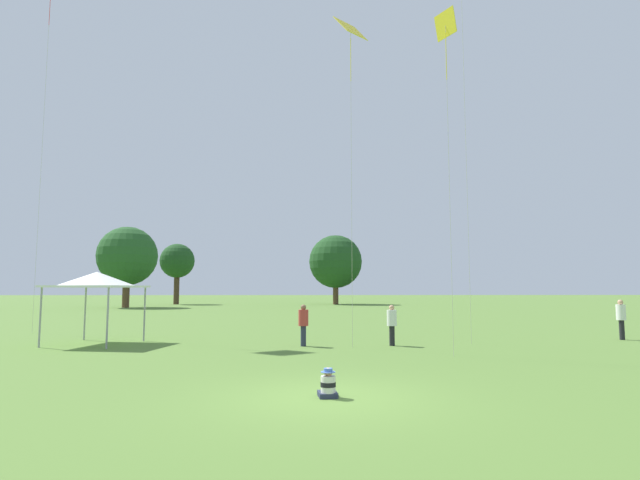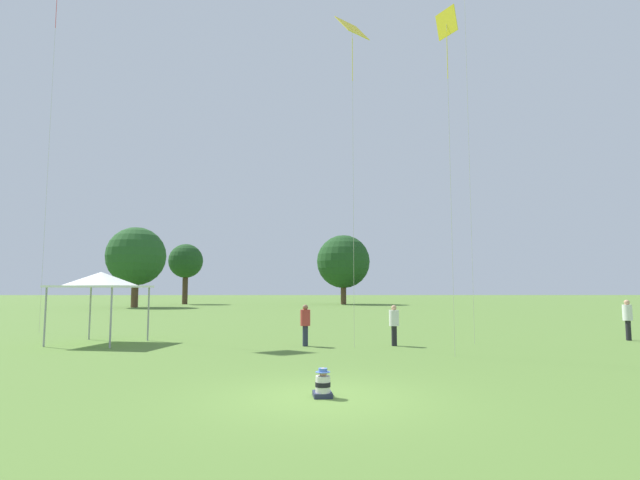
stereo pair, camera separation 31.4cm
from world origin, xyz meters
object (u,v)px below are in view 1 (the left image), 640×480
object	(u,v)px
person_standing_2	(392,322)
canopy_tent	(97,280)
seated_toddler	(328,385)
distant_tree_0	(127,256)
person_standing_0	(621,316)
kite_4	(446,37)
person_standing_1	(303,322)
distant_tree_1	(177,261)
distant_tree_2	(336,262)
kite_3	(351,37)

from	to	relation	value
person_standing_2	canopy_tent	distance (m)	11.81
seated_toddler	canopy_tent	bearing A→B (deg)	125.98
canopy_tent	distant_tree_0	world-z (taller)	distant_tree_0
person_standing_0	canopy_tent	world-z (taller)	canopy_tent
seated_toddler	kite_4	size ratio (longest dim) A/B	0.05
person_standing_1	distant_tree_1	bearing A→B (deg)	-32.33
person_standing_0	distant_tree_2	xyz separation A→B (m)	(-9.43, 47.56, 4.83)
person_standing_0	distant_tree_2	world-z (taller)	distant_tree_2
person_standing_2	distant_tree_0	size ratio (longest dim) A/B	0.17
canopy_tent	kite_3	bearing A→B (deg)	-8.10
seated_toddler	distant_tree_1	distance (m)	61.82
kite_3	kite_4	xyz separation A→B (m)	(3.05, -2.50, -1.28)
canopy_tent	person_standing_1	bearing A→B (deg)	-6.59
canopy_tent	distant_tree_1	distance (m)	49.93
person_standing_1	person_standing_0	bearing A→B (deg)	-133.59
kite_3	distant_tree_0	bearing A→B (deg)	124.39
person_standing_1	person_standing_2	world-z (taller)	person_standing_1
seated_toddler	person_standing_1	world-z (taller)	person_standing_1
kite_4	kite_3	bearing A→B (deg)	66.50
person_standing_1	canopy_tent	world-z (taller)	canopy_tent
person_standing_0	canopy_tent	size ratio (longest dim) A/B	0.49
person_standing_0	person_standing_1	bearing A→B (deg)	-150.46
person_standing_2	distant_tree_1	xyz separation A→B (m)	(-21.05, 49.81, 4.96)
person_standing_2	kite_4	size ratio (longest dim) A/B	0.13
seated_toddler	person_standing_0	xyz separation A→B (m)	(13.08, 10.90, 0.77)
person_standing_1	distant_tree_1	distance (m)	53.14
person_standing_1	distant_tree_2	distance (m)	49.95
seated_toddler	distant_tree_2	size ratio (longest dim) A/B	0.06
person_standing_1	distant_tree_1	size ratio (longest dim) A/B	0.19
person_standing_0	canopy_tent	xyz separation A→B (m)	(-21.88, -1.01, 1.51)
kite_4	person_standing_0	bearing A→B (deg)	-44.64
canopy_tent	distant_tree_2	xyz separation A→B (m)	(12.45, 48.58, 3.32)
person_standing_1	distant_tree_2	xyz separation A→B (m)	(4.20, 49.53, 4.92)
person_standing_1	kite_4	bearing A→B (deg)	-173.23
canopy_tent	kite_3	world-z (taller)	kite_3
seated_toddler	distant_tree_0	xyz separation A→B (m)	(-20.99, 47.47, 5.61)
kite_4	distant_tree_0	size ratio (longest dim) A/B	1.26
kite_4	distant_tree_1	size ratio (longest dim) A/B	1.41
canopy_tent	person_standing_0	bearing A→B (deg)	2.65
canopy_tent	distant_tree_1	xyz separation A→B (m)	(-9.38, 48.93, 3.35)
kite_4	distant_tree_0	xyz separation A→B (m)	(-25.33, 41.52, -4.94)
person_standing_1	kite_3	world-z (taller)	kite_3
distant_tree_2	person_standing_1	bearing A→B (deg)	-94.84
seated_toddler	kite_4	distance (m)	12.87
person_standing_0	distant_tree_0	distance (m)	50.22
person_standing_2	canopy_tent	bearing A→B (deg)	-28.87
person_standing_2	distant_tree_1	bearing A→B (deg)	-91.63
distant_tree_2	kite_3	bearing A→B (deg)	-92.71
person_standing_0	distant_tree_0	size ratio (longest dim) A/B	0.18
distant_tree_1	distant_tree_2	world-z (taller)	distant_tree_2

